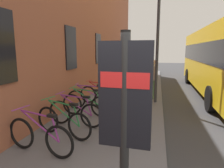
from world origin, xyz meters
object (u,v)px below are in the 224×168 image
Objects in this scene: pedestrian_crossing_street at (153,75)px; transit_info_sign at (125,110)px; bicycle_mid_rack at (40,136)px; street_lamp at (158,24)px; bicycle_by_door at (90,99)px; bicycle_beside_lamp at (100,95)px; bicycle_under_window at (75,113)px; bicycle_far_end at (87,104)px; bicycle_nearest_sign at (63,122)px; city_bus at (223,58)px; pedestrian_by_facade at (117,100)px.

transit_info_sign is at bearing 179.01° from pedestrian_crossing_street.
bicycle_mid_rack is 0.73× the size of transit_info_sign.
bicycle_by_door is at bearing 123.55° from street_lamp.
bicycle_under_window is at bearing 179.65° from bicycle_beside_lamp.
bicycle_far_end and bicycle_by_door have the same top height.
street_lamp is at bearing -69.31° from bicycle_beside_lamp.
bicycle_by_door is at bearing 23.51° from transit_info_sign.
bicycle_mid_rack is 1.01× the size of bicycle_nearest_sign.
bicycle_nearest_sign is 5.43m from street_lamp.
bicycle_nearest_sign is at bearing 179.52° from bicycle_beside_lamp.
transit_info_sign is 1.35× the size of pedestrian_crossing_street.
bicycle_by_door is at bearing 0.68° from bicycle_mid_rack.
bicycle_under_window is 0.99× the size of pedestrian_crossing_street.
bicycle_mid_rack is at bearing -179.32° from bicycle_by_door.
bicycle_mid_rack is 4.08m from bicycle_beside_lamp.
bicycle_nearest_sign is at bearing -176.81° from bicycle_by_door.
bicycle_beside_lamp is 3.72m from street_lamp.
pedestrian_crossing_street is 2.26m from street_lamp.
city_bus reaches higher than bicycle_nearest_sign.
city_bus is (3.67, -5.53, 1.41)m from bicycle_beside_lamp.
bicycle_by_door is at bearing 127.76° from city_bus.
bicycle_nearest_sign is 0.72× the size of transit_info_sign.
bicycle_mid_rack is at bearing 119.61° from pedestrian_by_facade.
bicycle_mid_rack is at bearing 176.23° from bicycle_under_window.
pedestrian_crossing_street is at bearing -24.14° from bicycle_nearest_sign.
bicycle_nearest_sign is 0.97× the size of bicycle_far_end.
pedestrian_by_facade is (0.86, -1.50, 0.68)m from bicycle_mid_rack.
bicycle_under_window is 4.90m from street_lamp.
pedestrian_crossing_street is at bearing -8.45° from pedestrian_by_facade.
bicycle_nearest_sign is 0.98× the size of pedestrian_by_facade.
street_lamp reaches higher than pedestrian_crossing_street.
transit_info_sign is at bearing -154.33° from bicycle_far_end.
transit_info_sign reaches higher than bicycle_under_window.
bicycle_nearest_sign and bicycle_far_end have the same top height.
bicycle_under_window is 1.00× the size of bicycle_beside_lamp.
bicycle_mid_rack is 1.64m from bicycle_under_window.
city_bus reaches higher than bicycle_beside_lamp.
bicycle_mid_rack is 0.99× the size of bicycle_beside_lamp.
bicycle_mid_rack is at bearing 158.50° from pedestrian_crossing_street.
street_lamp is at bearing -25.57° from bicycle_mid_rack.
pedestrian_by_facade is (-1.72, -1.40, 0.68)m from bicycle_far_end.
bicycle_beside_lamp is (0.75, -0.16, 0.00)m from bicycle_by_door.
transit_info_sign is 7.19m from pedestrian_crossing_street.
transit_info_sign reaches higher than bicycle_mid_rack.
bicycle_under_window and bicycle_beside_lamp have the same top height.
bicycle_under_window is at bearing -3.77° from bicycle_mid_rack.
pedestrian_crossing_street reaches higher than bicycle_mid_rack.
pedestrian_by_facade reaches higher than bicycle_nearest_sign.
transit_info_sign is at bearing -148.21° from bicycle_under_window.
bicycle_under_window is at bearing 152.11° from pedestrian_crossing_street.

